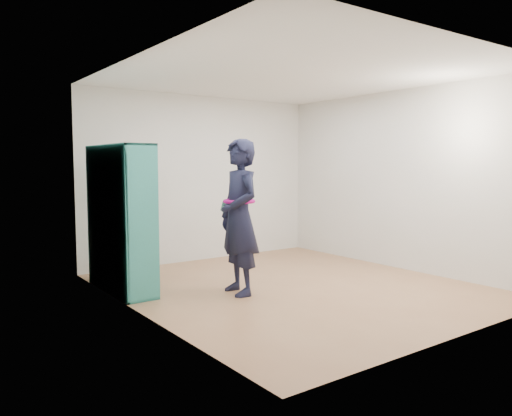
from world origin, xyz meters
TOP-DOWN VIEW (x-y plane):
  - floor at (0.00, 0.00)m, footprint 4.50×4.50m
  - ceiling at (0.00, 0.00)m, footprint 4.50×4.50m
  - wall_left at (-2.00, 0.00)m, footprint 0.02×4.50m
  - wall_right at (2.00, 0.00)m, footprint 0.02×4.50m
  - wall_back at (0.00, 2.25)m, footprint 4.00×0.02m
  - wall_front at (0.00, -2.25)m, footprint 4.00×0.02m
  - bookshelf at (-1.83, 1.10)m, footprint 0.38×1.32m
  - person at (-0.73, 0.13)m, footprint 0.52×0.72m
  - smartphone at (-0.87, 0.25)m, footprint 0.02×0.12m

SIDE VIEW (x-z plane):
  - floor at x=0.00m, z-range 0.00..0.00m
  - bookshelf at x=-1.83m, z-range -0.02..1.74m
  - person at x=-0.73m, z-range 0.00..1.83m
  - smartphone at x=-0.87m, z-range 0.96..1.11m
  - wall_left at x=-2.00m, z-range 0.00..2.60m
  - wall_right at x=2.00m, z-range 0.00..2.60m
  - wall_back at x=0.00m, z-range 0.00..2.60m
  - wall_front at x=0.00m, z-range 0.00..2.60m
  - ceiling at x=0.00m, z-range 2.60..2.60m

